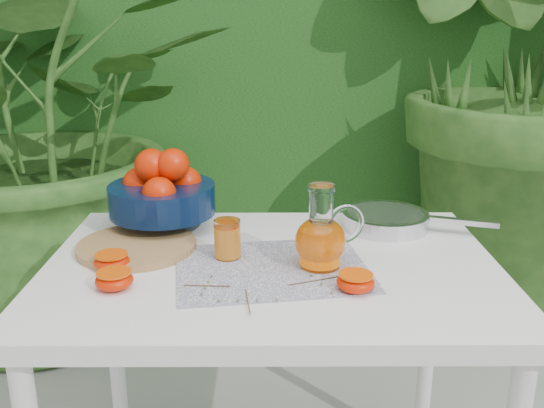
{
  "coord_description": "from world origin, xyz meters",
  "views": [
    {
      "loc": [
        0.08,
        -1.2,
        1.28
      ],
      "look_at": [
        0.09,
        0.05,
        0.88
      ],
      "focal_mm": 40.0,
      "sensor_mm": 36.0,
      "label": 1
    }
  ],
  "objects_px": {
    "cutting_board": "(137,246)",
    "fruit_bowl": "(162,192)",
    "juice_pitcher": "(321,239)",
    "saute_pan": "(387,219)",
    "white_table": "(272,296)"
  },
  "relations": [
    {
      "from": "white_table",
      "to": "cutting_board",
      "type": "xyz_separation_m",
      "value": [
        -0.31,
        0.08,
        0.09
      ]
    },
    {
      "from": "white_table",
      "to": "juice_pitcher",
      "type": "distance_m",
      "value": 0.18
    },
    {
      "from": "juice_pitcher",
      "to": "fruit_bowl",
      "type": "bearing_deg",
      "value": 146.72
    },
    {
      "from": "white_table",
      "to": "fruit_bowl",
      "type": "height_order",
      "value": "fruit_bowl"
    },
    {
      "from": "fruit_bowl",
      "to": "cutting_board",
      "type": "bearing_deg",
      "value": -104.74
    },
    {
      "from": "juice_pitcher",
      "to": "saute_pan",
      "type": "distance_m",
      "value": 0.32
    },
    {
      "from": "cutting_board",
      "to": "juice_pitcher",
      "type": "xyz_separation_m",
      "value": [
        0.42,
        -0.1,
        0.06
      ]
    },
    {
      "from": "cutting_board",
      "to": "juice_pitcher",
      "type": "bearing_deg",
      "value": -13.89
    },
    {
      "from": "cutting_board",
      "to": "fruit_bowl",
      "type": "distance_m",
      "value": 0.18
    },
    {
      "from": "white_table",
      "to": "juice_pitcher",
      "type": "bearing_deg",
      "value": -13.71
    },
    {
      "from": "cutting_board",
      "to": "fruit_bowl",
      "type": "relative_size",
      "value": 0.95
    },
    {
      "from": "white_table",
      "to": "cutting_board",
      "type": "distance_m",
      "value": 0.34
    },
    {
      "from": "cutting_board",
      "to": "fruit_bowl",
      "type": "bearing_deg",
      "value": 75.26
    },
    {
      "from": "juice_pitcher",
      "to": "saute_pan",
      "type": "height_order",
      "value": "juice_pitcher"
    },
    {
      "from": "fruit_bowl",
      "to": "juice_pitcher",
      "type": "distance_m",
      "value": 0.46
    }
  ]
}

